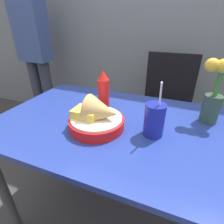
% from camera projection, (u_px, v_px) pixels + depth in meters
% --- Properties ---
extents(ground_plane, '(12.00, 12.00, 0.00)m').
position_uv_depth(ground_plane, '(120.00, 217.00, 1.14)').
color(ground_plane, '#38383D').
extents(wall_window, '(7.00, 0.06, 2.60)m').
position_uv_depth(wall_window, '(169.00, 0.00, 1.50)').
color(wall_window, slate).
rests_on(wall_window, ground_plane).
extents(dining_table, '(1.22, 0.72, 0.72)m').
position_uv_depth(dining_table, '(123.00, 141.00, 0.85)').
color(dining_table, '#233893').
rests_on(dining_table, ground_plane).
extents(chair_far_window, '(0.40, 0.40, 0.92)m').
position_uv_depth(chair_far_window, '(166.00, 102.00, 1.47)').
color(chair_far_window, black).
rests_on(chair_far_window, ground_plane).
extents(food_basket, '(0.24, 0.24, 0.15)m').
position_uv_depth(food_basket, '(98.00, 118.00, 0.74)').
color(food_basket, red).
rests_on(food_basket, dining_table).
extents(ketchup_bottle, '(0.06, 0.06, 0.20)m').
position_uv_depth(ketchup_bottle, '(103.00, 90.00, 0.92)').
color(ketchup_bottle, red).
rests_on(ketchup_bottle, dining_table).
extents(drink_cup, '(0.08, 0.08, 0.24)m').
position_uv_depth(drink_cup, '(154.00, 121.00, 0.70)').
color(drink_cup, '#192399').
rests_on(drink_cup, dining_table).
extents(flower_vase, '(0.14, 0.08, 0.29)m').
position_uv_depth(flower_vase, '(216.00, 92.00, 0.75)').
color(flower_vase, '#2D4738').
rests_on(flower_vase, dining_table).
extents(person_standing, '(0.32, 0.18, 1.57)m').
position_uv_depth(person_standing, '(34.00, 47.00, 1.80)').
color(person_standing, '#2D3347').
rests_on(person_standing, ground_plane).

